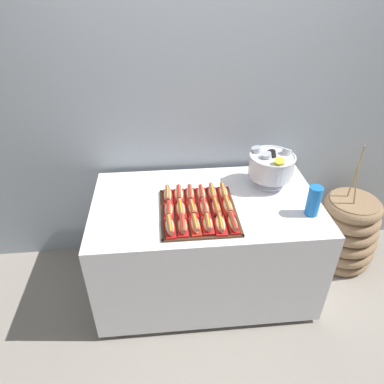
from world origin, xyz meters
name	(u,v)px	position (x,y,z in m)	size (l,w,h in m)	color
ground_plane	(204,283)	(0.00, 0.00, 0.00)	(10.00, 10.00, 0.00)	gray
back_wall	(198,99)	(0.00, 0.53, 1.30)	(6.00, 0.10, 2.60)	#9EA8B2
buffet_table	(205,244)	(0.00, 0.00, 0.41)	(1.51, 0.88, 0.79)	silver
floor_vase	(345,232)	(1.17, 0.17, 0.29)	(0.51, 0.51, 1.04)	#896B4C
serving_tray	(198,212)	(-0.06, -0.12, 0.79)	(0.48, 0.53, 0.01)	#472B19
hot_dog_0	(170,226)	(-0.25, -0.28, 0.83)	(0.07, 0.18, 0.06)	#B21414
hot_dog_1	(183,226)	(-0.18, -0.28, 0.83)	(0.06, 0.17, 0.06)	red
hot_dog_2	(195,225)	(-0.10, -0.28, 0.83)	(0.07, 0.17, 0.06)	red
hot_dog_3	(208,224)	(-0.03, -0.28, 0.83)	(0.07, 0.15, 0.07)	red
hot_dog_4	(220,224)	(0.05, -0.28, 0.82)	(0.07, 0.18, 0.06)	red
hot_dog_5	(233,223)	(0.12, -0.28, 0.82)	(0.06, 0.17, 0.06)	#B21414
hot_dog_6	(169,210)	(-0.25, -0.12, 0.82)	(0.07, 0.16, 0.06)	red
hot_dog_7	(181,209)	(-0.18, -0.12, 0.82)	(0.07, 0.18, 0.06)	#B21414
hot_dog_8	(193,209)	(-0.10, -0.12, 0.82)	(0.07, 0.16, 0.06)	#B21414
hot_dog_9	(204,208)	(-0.03, -0.12, 0.82)	(0.07, 0.17, 0.06)	red
hot_dog_10	(216,207)	(0.05, -0.12, 0.82)	(0.06, 0.18, 0.06)	#B21414
hot_dog_11	(228,206)	(0.12, -0.12, 0.82)	(0.07, 0.18, 0.06)	red
hot_dog_12	(168,195)	(-0.25, 0.05, 0.82)	(0.07, 0.18, 0.06)	red
hot_dog_13	(179,194)	(-0.18, 0.05, 0.82)	(0.07, 0.18, 0.06)	red
hot_dog_14	(190,194)	(-0.10, 0.05, 0.82)	(0.06, 0.18, 0.06)	red
hot_dog_15	(201,194)	(-0.03, 0.05, 0.82)	(0.07, 0.17, 0.06)	red
hot_dog_16	(212,193)	(0.05, 0.05, 0.82)	(0.06, 0.18, 0.06)	#B21414
hot_dog_17	(223,192)	(0.12, 0.05, 0.82)	(0.07, 0.17, 0.06)	red
punch_bowl	(271,165)	(0.47, 0.16, 0.95)	(0.32, 0.32, 0.28)	silver
cup_stack	(314,201)	(0.64, -0.20, 0.89)	(0.08, 0.08, 0.20)	blue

